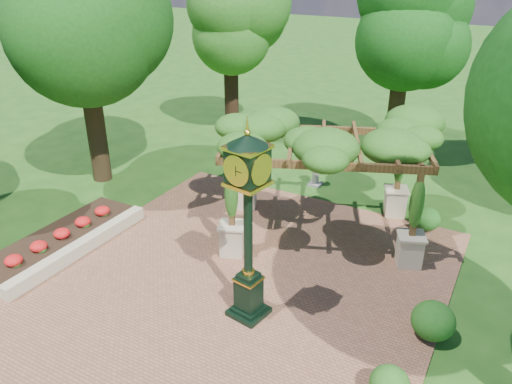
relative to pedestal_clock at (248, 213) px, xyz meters
The scene contains 13 objects.
ground 2.93m from the pedestal_clock, 150.68° to the right, with size 120.00×120.00×0.00m, color #1E4714.
brick_plaza 2.91m from the pedestal_clock, 151.49° to the left, with size 10.00×12.00×0.04m, color brown.
border_wall 6.06m from the pedestal_clock, behind, with size 0.35×5.00×0.40m, color #C6B793.
flower_bed 6.90m from the pedestal_clock, behind, with size 1.50×5.00×0.36m, color red.
pedestal_clock is the anchor object (origin of this frame).
pergola 4.39m from the pedestal_clock, 90.39° to the left, with size 6.57×5.40×3.56m.
sundial 8.11m from the pedestal_clock, 101.21° to the left, with size 0.47×0.47×0.85m.
shrub_front 4.36m from the pedestal_clock, 13.50° to the right, with size 0.78×0.78×0.70m, color #235819.
shrub_mid 4.73m from the pedestal_clock, 18.29° to the left, with size 0.96×0.96×0.87m, color #1E5116.
shrub_back 7.14m from the pedestal_clock, 65.52° to the left, with size 0.81×0.81×0.73m, color #215C1A.
tree_west_near 10.25m from the pedestal_clock, 154.48° to the left, with size 4.77×4.77×8.48m.
tree_west_far 14.13m from the pedestal_clock, 123.10° to the left, with size 3.48×3.48×7.40m.
tree_north 12.44m from the pedestal_clock, 89.72° to the left, with size 3.74×3.74×7.80m.
Camera 1 is at (5.63, -7.65, 7.76)m, focal length 35.00 mm.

